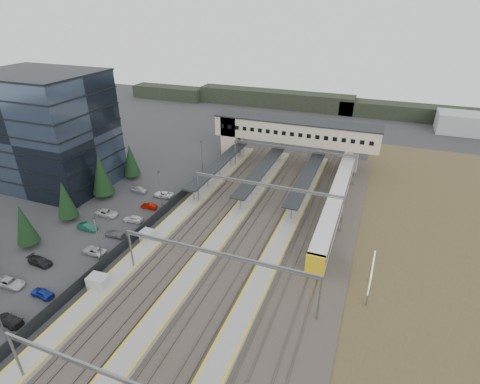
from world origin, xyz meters
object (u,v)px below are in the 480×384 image
at_px(train, 342,184).
at_px(footbridge, 284,132).
at_px(billboard, 371,273).
at_px(office_building, 48,131).
at_px(relay_cabin_near, 99,283).
at_px(relay_cabin_far, 148,236).

bearing_deg(train, footbridge, 142.93).
distance_m(train, billboard, 31.19).
bearing_deg(office_building, billboard, -10.44).
xyz_separation_m(relay_cabin_near, billboard, (35.81, 12.87, 2.40)).
relative_size(footbridge, billboard, 6.56).
xyz_separation_m(relay_cabin_near, footbridge, (11.76, 55.35, 6.78)).
xyz_separation_m(office_building, train, (60.00, 17.69, -10.14)).
height_order(office_building, footbridge, office_building).
height_order(relay_cabin_far, billboard, billboard).
distance_m(relay_cabin_far, train, 41.47).
height_order(relay_cabin_near, billboard, billboard).
relative_size(office_building, relay_cabin_near, 8.42).
distance_m(office_building, train, 63.37).
bearing_deg(footbridge, relay_cabin_far, -105.73).
bearing_deg(office_building, footbridge, 34.47).
bearing_deg(office_building, relay_cabin_far, -21.69).
relative_size(footbridge, train, 0.67).
height_order(footbridge, train, footbridge).
relative_size(relay_cabin_near, train, 0.05).
relative_size(relay_cabin_near, relay_cabin_far, 1.18).
bearing_deg(relay_cabin_near, footbridge, 78.01).
bearing_deg(train, billboard, -75.59).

